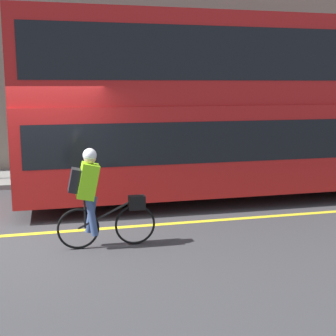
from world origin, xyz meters
name	(u,v)px	position (x,y,z in m)	size (l,w,h in m)	color
ground_plane	(39,237)	(0.00, 0.00, 0.00)	(80.00, 80.00, 0.00)	#38383A
road_center_line	(39,233)	(0.00, 0.18, 0.00)	(50.00, 0.14, 0.01)	yellow
sidewalk_curb	(43,177)	(0.00, 5.00, 0.06)	(60.00, 2.24, 0.12)	gray
building_facade	(37,47)	(0.00, 6.27, 3.57)	(60.00, 0.30, 7.15)	gray
bus	(256,101)	(4.75, 1.90, 2.16)	(10.40, 2.43, 3.92)	black
cyclist_on_bike	(95,195)	(0.91, -0.76, 0.85)	(1.55, 0.32, 1.58)	black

